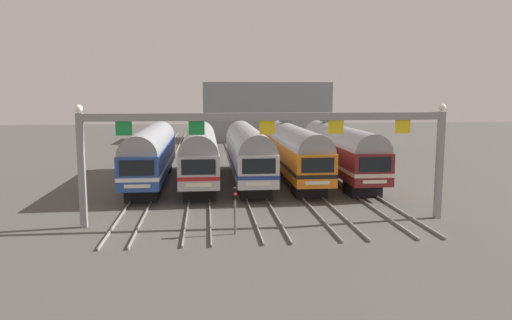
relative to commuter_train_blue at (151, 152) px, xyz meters
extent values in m
plane|color=#4C4944|center=(8.11, 0.01, -2.69)|extent=(160.00, 160.00, 0.00)
cube|color=gray|center=(-0.72, 17.01, -2.61)|extent=(0.07, 70.00, 0.15)
cube|color=gray|center=(0.72, 17.01, -2.61)|extent=(0.07, 70.00, 0.15)
cube|color=gray|center=(3.34, 17.01, -2.61)|extent=(0.07, 70.00, 0.15)
cube|color=gray|center=(4.77, 17.01, -2.61)|extent=(0.07, 70.00, 0.15)
cube|color=gray|center=(7.39, 17.01, -2.61)|extent=(0.07, 70.00, 0.15)
cube|color=gray|center=(8.82, 17.01, -2.61)|extent=(0.07, 70.00, 0.15)
cube|color=gray|center=(11.44, 17.01, -2.61)|extent=(0.07, 70.00, 0.15)
cube|color=gray|center=(12.88, 17.01, -2.61)|extent=(0.07, 70.00, 0.15)
cube|color=gray|center=(15.50, 17.01, -2.61)|extent=(0.07, 70.00, 0.15)
cube|color=gray|center=(16.93, 17.01, -2.61)|extent=(0.07, 70.00, 0.15)
cube|color=#284C9E|center=(0.00, 0.01, -0.46)|extent=(2.85, 18.00, 2.35)
cube|color=white|center=(0.00, 0.01, -0.81)|extent=(2.88, 18.02, 0.28)
cylinder|color=gray|center=(0.00, 0.01, 0.71)|extent=(2.74, 17.64, 2.74)
cube|color=black|center=(0.00, -9.01, 0.01)|extent=(2.28, 0.06, 1.03)
cube|color=silver|center=(0.00, -9.01, -1.21)|extent=(1.71, 0.05, 0.24)
cube|color=black|center=(0.00, -6.29, -2.16)|extent=(2.28, 2.60, 1.05)
cube|color=black|center=(0.00, 6.31, -2.16)|extent=(2.28, 2.60, 1.05)
cube|color=#B2B5BA|center=(4.05, 0.01, -0.46)|extent=(2.85, 18.00, 2.35)
cube|color=#B21E1E|center=(4.05, 0.01, -0.81)|extent=(2.88, 18.02, 0.28)
cylinder|color=gray|center=(4.05, 0.01, 0.71)|extent=(2.74, 17.64, 2.74)
cube|color=black|center=(4.05, -9.01, 0.01)|extent=(2.28, 0.06, 1.03)
cube|color=silver|center=(4.05, -9.01, -1.21)|extent=(1.71, 0.05, 0.24)
cube|color=black|center=(4.05, -6.29, -2.16)|extent=(2.28, 2.60, 1.05)
cube|color=black|center=(4.05, 6.31, -2.16)|extent=(2.28, 2.60, 1.05)
cube|color=silver|center=(8.11, 0.01, -0.46)|extent=(2.85, 18.00, 2.35)
cube|color=navy|center=(8.11, 0.01, -0.81)|extent=(2.88, 18.02, 0.28)
cylinder|color=gray|center=(8.11, 0.01, 0.71)|extent=(2.74, 17.64, 2.74)
cube|color=black|center=(8.11, -9.01, 0.01)|extent=(2.28, 0.06, 1.03)
cube|color=silver|center=(8.11, -9.01, -1.21)|extent=(1.71, 0.05, 0.24)
cube|color=black|center=(8.11, -6.29, -2.16)|extent=(2.28, 2.60, 1.05)
cube|color=black|center=(8.11, 6.31, -2.16)|extent=(2.28, 2.60, 1.05)
cube|color=orange|center=(12.16, 0.01, -0.46)|extent=(2.85, 18.00, 2.35)
cube|color=black|center=(12.16, 0.01, -0.81)|extent=(2.88, 18.02, 0.28)
cylinder|color=gray|center=(12.16, 0.01, 0.71)|extent=(2.74, 17.64, 2.74)
cube|color=black|center=(12.16, -9.01, 0.01)|extent=(2.28, 0.06, 1.03)
cube|color=silver|center=(12.16, -9.01, -1.21)|extent=(1.71, 0.05, 0.24)
cube|color=black|center=(12.16, -6.29, -2.16)|extent=(2.28, 2.60, 1.05)
cube|color=black|center=(12.16, 6.31, -2.16)|extent=(2.28, 2.60, 1.05)
cube|color=#4C4C51|center=(12.16, 5.05, 2.26)|extent=(1.10, 1.10, 0.20)
cube|color=maroon|center=(16.21, 0.01, -0.46)|extent=(2.85, 18.00, 2.35)
cube|color=beige|center=(16.21, 0.01, -0.81)|extent=(2.88, 18.02, 0.28)
cylinder|color=gray|center=(16.21, 0.01, 0.71)|extent=(2.74, 17.64, 2.74)
cube|color=black|center=(16.21, -9.01, 0.01)|extent=(2.28, 0.06, 1.03)
cube|color=silver|center=(16.21, -9.01, -1.21)|extent=(1.71, 0.05, 0.24)
cube|color=black|center=(16.21, -6.29, -2.16)|extent=(2.28, 2.60, 1.05)
cube|color=black|center=(16.21, 6.31, -2.16)|extent=(2.28, 2.60, 1.05)
cube|color=#4C4C51|center=(16.21, 5.05, 2.26)|extent=(1.10, 1.10, 0.20)
cube|color=gray|center=(-2.40, -13.49, 0.56)|extent=(0.36, 0.36, 6.50)
cube|color=gray|center=(18.61, -13.49, 0.56)|extent=(0.36, 0.36, 6.50)
cube|color=gray|center=(8.11, -13.49, 3.56)|extent=(21.01, 0.32, 0.44)
cube|color=#198C3F|center=(0.00, -13.49, 2.94)|extent=(0.90, 0.08, 0.80)
cube|color=#198C3F|center=(4.05, -13.49, 2.94)|extent=(0.90, 0.08, 0.80)
cube|color=yellow|center=(8.11, -13.49, 2.94)|extent=(0.90, 0.08, 0.80)
cube|color=yellow|center=(12.16, -13.49, 2.94)|extent=(0.90, 0.08, 0.80)
cube|color=yellow|center=(16.21, -13.49, 2.94)|extent=(0.90, 0.08, 0.80)
sphere|color=white|center=(-2.40, -13.49, 4.06)|extent=(0.44, 0.44, 0.44)
sphere|color=white|center=(18.61, -13.49, 4.06)|extent=(0.44, 0.44, 0.44)
cylinder|color=#59595E|center=(6.08, -15.73, -1.39)|extent=(0.12, 0.12, 2.59)
cube|color=black|center=(6.08, -15.73, -0.44)|extent=(0.28, 0.24, 0.60)
sphere|color=red|center=(6.08, -15.87, -0.44)|extent=(0.18, 0.18, 0.18)
cube|color=gray|center=(14.24, 38.66, 1.92)|extent=(20.10, 10.00, 9.21)
camera|label=1|loc=(4.58, -41.58, 4.94)|focal=34.47mm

